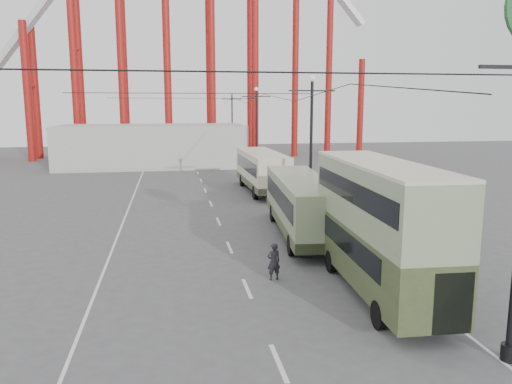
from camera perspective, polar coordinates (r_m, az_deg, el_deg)
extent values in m
plane|color=#4B4B4D|center=(17.14, 4.50, -15.43)|extent=(160.00, 160.00, 0.00)
cube|color=silver|center=(34.91, -4.78, -2.27)|extent=(0.15, 82.00, 0.01)
cube|color=silver|center=(36.95, 5.02, -1.59)|extent=(0.12, 120.00, 0.01)
cube|color=silver|center=(35.90, -14.51, -2.21)|extent=(0.12, 120.00, 0.01)
cylinder|color=black|center=(16.86, 26.88, -16.04)|extent=(0.44, 0.44, 0.50)
cylinder|color=black|center=(34.46, 6.30, 5.11)|extent=(0.20, 0.20, 9.00)
cylinder|color=black|center=(35.07, 6.17, -1.83)|extent=(0.44, 0.44, 0.50)
cube|color=black|center=(34.36, 6.42, 11.43)|extent=(3.20, 0.10, 0.10)
sphere|color=white|center=(34.39, 6.45, 12.77)|extent=(0.44, 0.44, 0.44)
cylinder|color=black|center=(55.89, 0.04, 6.96)|extent=(0.20, 0.20, 9.00)
cylinder|color=black|center=(56.27, 0.04, 2.64)|extent=(0.44, 0.44, 0.50)
cube|color=black|center=(55.83, 0.04, 10.86)|extent=(3.20, 0.10, 0.10)
sphere|color=white|center=(55.85, 0.04, 11.68)|extent=(0.44, 0.44, 0.44)
cylinder|color=black|center=(77.64, -2.75, 7.76)|extent=(0.20, 0.20, 9.00)
cylinder|color=black|center=(77.91, -2.72, 4.64)|extent=(0.44, 0.44, 0.50)
cube|color=black|center=(77.60, -2.77, 10.56)|extent=(3.20, 0.10, 0.10)
sphere|color=white|center=(77.61, -2.77, 11.16)|extent=(0.44, 0.44, 0.44)
cylinder|color=maroon|center=(72.33, -24.67, 10.30)|extent=(1.00, 1.00, 18.00)
cylinder|color=maroon|center=(76.21, -23.90, 10.29)|extent=(1.00, 1.00, 18.00)
cylinder|color=maroon|center=(71.32, -20.13, 14.24)|extent=(1.00, 1.00, 27.00)
cylinder|color=maroon|center=(75.25, -19.58, 14.01)|extent=(1.00, 1.00, 27.00)
cylinder|color=maroon|center=(71.08, -15.35, 18.16)|extent=(1.00, 1.00, 36.00)
cylinder|color=maroon|center=(75.03, -15.05, 17.71)|extent=(1.00, 1.00, 36.00)
cylinder|color=maroon|center=(73.63, 4.54, 15.81)|extent=(0.90, 0.90, 30.00)
cylinder|color=maroon|center=(74.70, 8.31, 12.58)|extent=(0.90, 0.90, 22.00)
cylinder|color=maroon|center=(76.29, 11.86, 9.41)|extent=(0.90, 0.90, 14.00)
cube|color=#A8A9A3|center=(62.23, -11.71, 5.21)|extent=(22.00, 10.00, 5.00)
cube|color=#393F22|center=(20.17, 13.77, -6.90)|extent=(2.83, 9.78, 2.13)
cube|color=black|center=(20.05, 13.82, -5.70)|extent=(2.79, 7.85, 0.87)
cube|color=gray|center=(19.86, 13.92, -3.55)|extent=(2.85, 9.78, 0.29)
cube|color=gray|center=(19.62, 14.06, -0.11)|extent=(2.83, 9.78, 2.13)
cube|color=black|center=(19.61, 14.07, 0.17)|extent=(2.84, 9.20, 0.82)
cube|color=beige|center=(19.47, 14.20, 3.15)|extent=(2.85, 9.78, 0.12)
cylinder|color=black|center=(22.61, 8.56, -7.84)|extent=(0.31, 0.98, 0.97)
cylinder|color=black|center=(23.29, 13.80, -7.49)|extent=(0.31, 0.98, 0.97)
cylinder|color=black|center=(17.45, 13.90, -13.49)|extent=(0.31, 0.98, 0.97)
cylinder|color=black|center=(18.32, 20.46, -12.68)|extent=(0.31, 0.98, 0.97)
cube|color=gray|center=(28.41, 5.23, -1.27)|extent=(3.60, 11.85, 2.55)
cube|color=black|center=(28.33, 5.24, -0.42)|extent=(3.53, 10.58, 1.01)
cube|color=#393F22|center=(28.62, 5.19, -3.24)|extent=(3.63, 11.85, 0.53)
cube|color=gray|center=(28.18, 5.27, 1.44)|extent=(3.62, 11.85, 0.17)
cylinder|color=black|center=(31.69, 2.00, -2.52)|extent=(0.38, 1.08, 1.06)
cylinder|color=black|center=(32.06, 6.26, -2.42)|extent=(0.38, 1.08, 1.06)
cylinder|color=black|center=(24.96, 3.98, -5.94)|extent=(0.38, 1.08, 1.06)
cylinder|color=black|center=(25.44, 9.34, -5.75)|extent=(0.38, 1.08, 1.06)
cube|color=beige|center=(42.81, 0.67, 2.60)|extent=(2.90, 10.99, 2.63)
cube|color=black|center=(42.76, 0.67, 3.19)|extent=(2.92, 9.67, 1.04)
cube|color=#393F22|center=(42.95, 0.66, 1.23)|extent=(2.93, 10.99, 0.55)
cube|color=beige|center=(42.66, 0.67, 4.47)|extent=(2.92, 10.99, 0.18)
cylinder|color=black|center=(45.56, -1.56, 1.30)|extent=(0.32, 1.10, 1.09)
cylinder|color=black|center=(46.01, 1.48, 1.39)|extent=(0.32, 1.10, 1.09)
cylinder|color=black|center=(39.59, -0.16, 0.01)|extent=(0.32, 1.10, 1.09)
cylinder|color=black|center=(40.11, 3.31, 0.12)|extent=(0.32, 1.10, 1.09)
imported|color=black|center=(21.29, 2.04, -7.95)|extent=(0.65, 0.49, 1.61)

